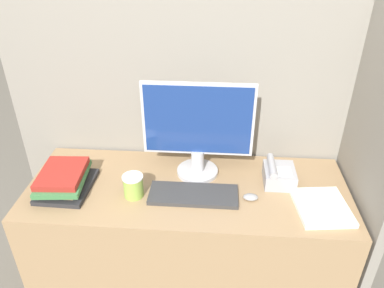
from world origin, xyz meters
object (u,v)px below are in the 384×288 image
monitor (198,131)px  coffee_cup (133,186)px  mouse (251,197)px  book_stack (64,180)px  desk_telephone (278,175)px  keyboard (193,195)px

monitor → coffee_cup: 0.41m
mouse → book_stack: size_ratio=0.22×
mouse → coffee_cup: coffee_cup is taller
desk_telephone → monitor: bearing=172.7°
mouse → monitor: bearing=142.9°
mouse → desk_telephone: size_ratio=0.39×
monitor → coffee_cup: (-0.29, -0.21, -0.19)m
monitor → keyboard: size_ratio=1.29×
coffee_cup → desk_telephone: (0.71, 0.16, -0.01)m
coffee_cup → desk_telephone: size_ratio=0.63×
mouse → coffee_cup: 0.56m
book_stack → coffee_cup: bearing=-5.0°
keyboard → mouse: (0.27, -0.00, 0.00)m
monitor → mouse: size_ratio=7.77×
mouse → desk_telephone: 0.21m
monitor → coffee_cup: monitor is taller
desk_telephone → keyboard: bearing=-160.6°
mouse → coffee_cup: (-0.56, -0.01, 0.04)m
monitor → mouse: monitor is taller
book_stack → desk_telephone: desk_telephone is taller
keyboard → book_stack: size_ratio=1.35×
mouse → book_stack: 0.91m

